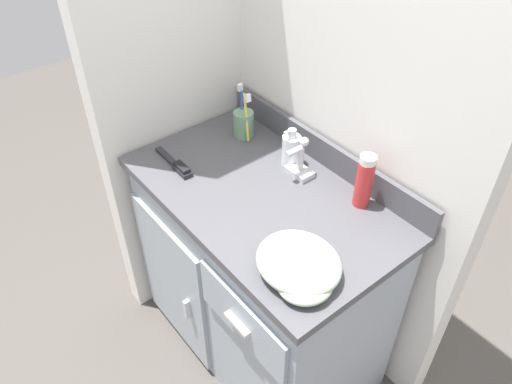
% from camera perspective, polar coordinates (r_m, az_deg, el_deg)
% --- Properties ---
extents(ground_plane, '(6.00, 6.00, 0.00)m').
position_cam_1_polar(ground_plane, '(2.16, 0.58, -16.41)').
color(ground_plane, '#4C4742').
extents(wall_back, '(1.09, 0.08, 2.20)m').
position_cam_1_polar(wall_back, '(1.57, 10.09, 13.14)').
color(wall_back, silver).
rests_on(wall_back, ground_plane).
extents(wall_left, '(0.08, 0.61, 2.20)m').
position_cam_1_polar(wall_left, '(1.75, -10.09, 16.07)').
color(wall_left, silver).
rests_on(wall_left, ground_plane).
extents(vanity, '(0.91, 0.55, 0.79)m').
position_cam_1_polar(vanity, '(1.82, 0.54, -9.36)').
color(vanity, '#9EA8B2').
rests_on(vanity, ground_plane).
extents(backsplash, '(0.91, 0.02, 0.09)m').
position_cam_1_polar(backsplash, '(1.66, 7.68, 4.67)').
color(backsplash, '#4C4C51').
rests_on(backsplash, vanity).
extents(sink_faucet, '(0.09, 0.09, 0.14)m').
position_cam_1_polar(sink_faucet, '(1.60, 5.02, 3.38)').
color(sink_faucet, silver).
rests_on(sink_faucet, vanity).
extents(toothbrush_cup, '(0.10, 0.07, 0.19)m').
position_cam_1_polar(toothbrush_cup, '(1.78, -1.43, 7.90)').
color(toothbrush_cup, gray).
rests_on(toothbrush_cup, vanity).
extents(soap_dispenser, '(0.06, 0.07, 0.14)m').
position_cam_1_polar(soap_dispenser, '(1.64, 4.04, 4.88)').
color(soap_dispenser, white).
rests_on(soap_dispenser, vanity).
extents(shaving_cream_can, '(0.05, 0.05, 0.18)m').
position_cam_1_polar(shaving_cream_can, '(1.49, 12.28, 1.22)').
color(shaving_cream_can, red).
rests_on(shaving_cream_can, vanity).
extents(hairbrush, '(0.20, 0.03, 0.03)m').
position_cam_1_polar(hairbrush, '(1.67, -8.99, 3.04)').
color(hairbrush, '#232328').
rests_on(hairbrush, vanity).
extents(hand_towel, '(0.24, 0.21, 0.07)m').
position_cam_1_polar(hand_towel, '(1.30, 5.05, -8.50)').
color(hand_towel, '#A8BCA3').
rests_on(hand_towel, vanity).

